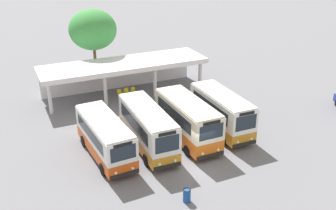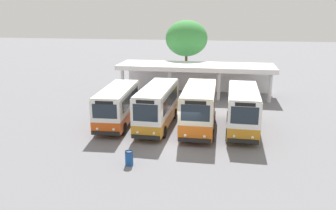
{
  "view_description": "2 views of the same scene",
  "coord_description": "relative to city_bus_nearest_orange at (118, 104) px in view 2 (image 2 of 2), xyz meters",
  "views": [
    {
      "loc": [
        -11.81,
        -21.05,
        15.09
      ],
      "look_at": [
        0.46,
        5.76,
        2.08
      ],
      "focal_mm": 41.31,
      "sensor_mm": 36.0,
      "label": 1
    },
    {
      "loc": [
        2.73,
        -21.65,
        8.85
      ],
      "look_at": [
        -1.92,
        5.5,
        1.22
      ],
      "focal_mm": 35.83,
      "sensor_mm": 36.0,
      "label": 2
    }
  ],
  "objects": [
    {
      "name": "ground_plane",
      "position": [
        5.68,
        -3.35,
        -1.68
      ],
      "size": [
        180.0,
        180.0,
        0.0
      ],
      "primitive_type": "plane",
      "color": "slate"
    },
    {
      "name": "terminal_canopy",
      "position": [
        5.28,
        11.78,
        0.9
      ],
      "size": [
        16.79,
        4.79,
        3.4
      ],
      "color": "silver",
      "rests_on": "ground"
    },
    {
      "name": "city_bus_nearest_orange",
      "position": [
        0.0,
        0.0,
        0.0
      ],
      "size": [
        2.61,
        7.39,
        3.02
      ],
      "color": "black",
      "rests_on": "ground"
    },
    {
      "name": "waiting_chair_second_from_end",
      "position": [
        5.18,
        10.48,
        -1.16
      ],
      "size": [
        0.46,
        0.46,
        0.86
      ],
      "color": "slate",
      "rests_on": "ground"
    },
    {
      "name": "litter_bin_apron",
      "position": [
        3.01,
        -7.21,
        -1.23
      ],
      "size": [
        0.49,
        0.49,
        0.9
      ],
      "color": "#19478C",
      "rests_on": "ground"
    },
    {
      "name": "city_bus_fourth_amber",
      "position": [
        9.89,
        0.02,
        0.13
      ],
      "size": [
        2.41,
        7.15,
        3.29
      ],
      "color": "black",
      "rests_on": "ground"
    },
    {
      "name": "city_bus_middle_cream",
      "position": [
        6.59,
        -0.25,
        0.18
      ],
      "size": [
        2.51,
        7.37,
        3.37
      ],
      "color": "black",
      "rests_on": "ground"
    },
    {
      "name": "waiting_chair_end_by_column",
      "position": [
        4.44,
        10.43,
        -1.16
      ],
      "size": [
        0.46,
        0.46,
        0.86
      ],
      "color": "slate",
      "rests_on": "ground"
    },
    {
      "name": "roadside_tree_behind_canopy",
      "position": [
        3.63,
        16.34,
        4.1
      ],
      "size": [
        5.11,
        5.11,
        7.96
      ],
      "color": "brown",
      "rests_on": "ground"
    },
    {
      "name": "city_bus_second_in_row",
      "position": [
        3.3,
        -0.09,
        0.13
      ],
      "size": [
        2.35,
        7.7,
        3.27
      ],
      "color": "black",
      "rests_on": "ground"
    },
    {
      "name": "waiting_chair_middle_seat",
      "position": [
        5.93,
        10.48,
        -1.16
      ],
      "size": [
        0.46,
        0.46,
        0.86
      ],
      "color": "slate",
      "rests_on": "ground"
    }
  ]
}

